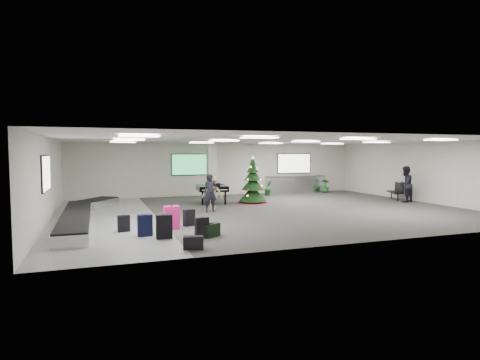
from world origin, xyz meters
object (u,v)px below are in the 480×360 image
object	(u,v)px
christmas_tree	(253,187)
potted_plant_right	(325,186)
bench	(396,190)
potted_plant_left	(268,188)
pink_suitcase	(172,217)
traveler_bench	(405,184)
grand_piano	(212,188)
traveler_b	(212,192)
service_counter	(296,184)
traveler_a	(210,193)
baggage_carousel	(82,215)

from	to	relation	value
christmas_tree	potted_plant_right	distance (m)	7.05
bench	potted_plant_left	size ratio (longest dim) A/B	1.72
pink_suitcase	traveler_bench	distance (m)	13.35
pink_suitcase	christmas_tree	world-z (taller)	christmas_tree
christmas_tree	traveler_bench	bearing A→B (deg)	-17.99
pink_suitcase	grand_piano	distance (m)	7.05
pink_suitcase	christmas_tree	size ratio (longest dim) A/B	0.33
christmas_tree	bench	bearing A→B (deg)	-9.95
traveler_b	traveler_bench	bearing A→B (deg)	28.03
service_counter	pink_suitcase	world-z (taller)	service_counter
grand_piano	traveler_a	bearing A→B (deg)	-100.16
traveler_a	traveler_bench	world-z (taller)	traveler_bench
baggage_carousel	christmas_tree	world-z (taller)	christmas_tree
baggage_carousel	christmas_tree	xyz separation A→B (m)	(8.25, 2.79, 0.63)
pink_suitcase	traveler_a	distance (m)	4.11
service_counter	christmas_tree	size ratio (longest dim) A/B	1.64
potted_plant_right	traveler_a	bearing A→B (deg)	-149.20
pink_suitcase	christmas_tree	distance (m)	7.79
traveler_bench	pink_suitcase	bearing A→B (deg)	-3.36
pink_suitcase	bench	bearing A→B (deg)	13.60
pink_suitcase	potted_plant_right	bearing A→B (deg)	33.13
traveler_a	traveler_bench	size ratio (longest dim) A/B	0.88
traveler_bench	potted_plant_right	world-z (taller)	traveler_bench
service_counter	pink_suitcase	size ratio (longest dim) A/B	4.94
baggage_carousel	traveler_bench	world-z (taller)	traveler_bench
traveler_bench	potted_plant_left	size ratio (longest dim) A/B	2.07
baggage_carousel	potted_plant_left	bearing A→B (deg)	28.93
pink_suitcase	potted_plant_left	distance (m)	11.44
service_counter	christmas_tree	bearing A→B (deg)	-139.34
traveler_bench	christmas_tree	bearing A→B (deg)	-35.38
traveler_a	potted_plant_left	world-z (taller)	traveler_a
potted_plant_right	traveler_bench	bearing A→B (deg)	-76.18
baggage_carousel	grand_piano	size ratio (longest dim) A/B	4.70
bench	potted_plant_right	bearing A→B (deg)	135.97
baggage_carousel	potted_plant_right	bearing A→B (deg)	22.18
traveler_b	traveler_bench	size ratio (longest dim) A/B	0.82
potted_plant_left	traveler_a	bearing A→B (deg)	-133.76
baggage_carousel	bench	bearing A→B (deg)	4.83
service_counter	traveler_bench	xyz separation A→B (m)	(3.09, -6.44, 0.41)
traveler_b	potted_plant_left	bearing A→B (deg)	76.53
bench	potted_plant_right	distance (m)	4.88
christmas_tree	pink_suitcase	bearing A→B (deg)	-132.57
grand_piano	potted_plant_right	world-z (taller)	grand_piano
bench	potted_plant_left	distance (m)	7.33
service_counter	baggage_carousel	bearing A→B (deg)	-152.33
service_counter	grand_piano	world-z (taller)	grand_piano
baggage_carousel	bench	distance (m)	16.35
christmas_tree	bench	distance (m)	8.17
grand_piano	potted_plant_left	world-z (taller)	grand_piano
baggage_carousel	christmas_tree	distance (m)	8.73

